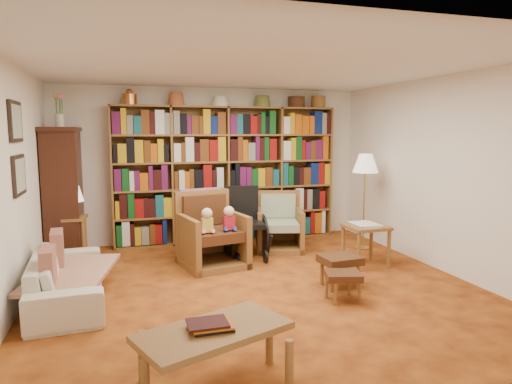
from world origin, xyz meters
name	(u,v)px	position (x,y,z in m)	size (l,w,h in m)	color
floor	(256,287)	(0.00, 0.00, 0.00)	(5.00, 5.00, 0.00)	#B65B1C
ceiling	(256,67)	(0.00, 0.00, 2.50)	(5.00, 5.00, 0.00)	white
wall_back	(213,165)	(0.00, 2.50, 1.25)	(5.00, 5.00, 0.00)	white
wall_front	(373,222)	(0.00, -2.50, 1.25)	(5.00, 5.00, 0.00)	white
wall_left	(11,188)	(-2.50, 0.00, 1.25)	(5.00, 5.00, 0.00)	white
wall_right	(442,175)	(2.50, 0.00, 1.25)	(5.00, 5.00, 0.00)	white
bookshelf	(227,170)	(0.20, 2.33, 1.17)	(3.60, 0.30, 2.42)	brown
curio_cabinet	(64,192)	(-2.25, 2.00, 0.95)	(0.50, 0.95, 2.40)	#38170F
framed_pictures	(17,149)	(-2.48, 0.30, 1.62)	(0.03, 0.52, 0.97)	black
sofa	(68,278)	(-2.05, 0.14, 0.26)	(0.69, 1.78, 0.52)	beige
sofa_throw	(72,274)	(-2.00, 0.14, 0.30)	(0.73, 1.37, 0.04)	beige
cushion_left	(58,253)	(-2.18, 0.49, 0.45)	(0.13, 0.41, 0.41)	maroon
cushion_right	(48,271)	(-2.18, -0.21, 0.45)	(0.12, 0.39, 0.39)	maroon
side_table_lamp	(72,229)	(-2.15, 1.74, 0.46)	(0.42, 0.42, 0.63)	brown
table_lamp	(70,192)	(-2.15, 1.74, 0.97)	(0.37, 0.37, 0.50)	gold
armchair_leather	(211,234)	(-0.32, 1.08, 0.41)	(0.95, 0.98, 1.01)	brown
armchair_sage	(277,227)	(0.82, 1.62, 0.33)	(0.88, 0.89, 0.87)	brown
wheelchair	(244,225)	(0.20, 1.30, 0.46)	(0.58, 0.81, 1.02)	black
floor_lamp	(365,167)	(2.09, 1.21, 1.26)	(0.39, 0.39, 1.47)	gold
side_table_papers	(366,232)	(1.66, 0.41, 0.46)	(0.53, 0.53, 0.58)	brown
footstool_a	(343,277)	(0.77, -0.68, 0.25)	(0.44, 0.40, 0.31)	#492413
footstool_b	(340,262)	(0.93, -0.28, 0.30)	(0.47, 0.41, 0.37)	#492413
coffee_table	(214,336)	(-0.88, -1.93, 0.38)	(1.18, 0.88, 0.49)	brown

